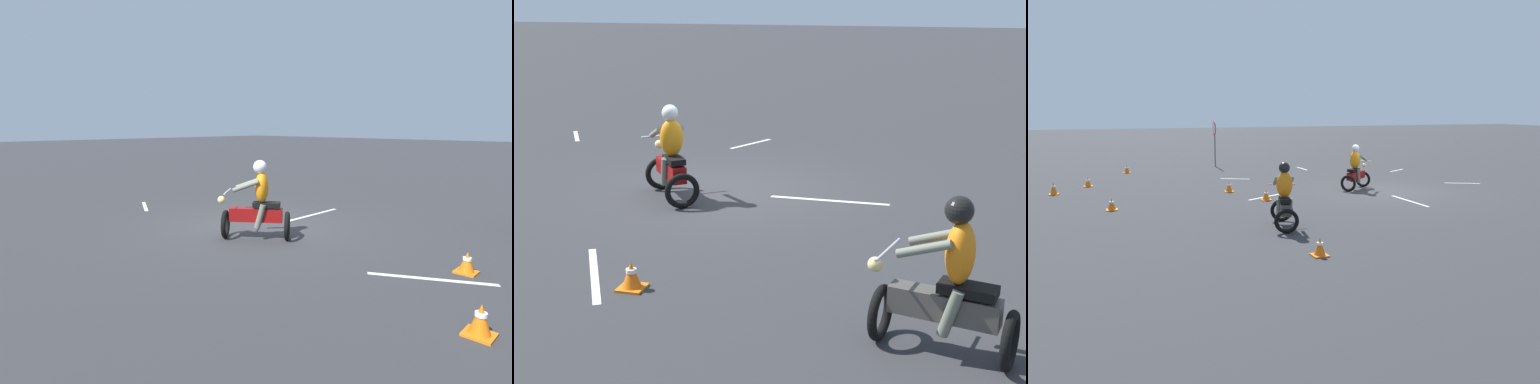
# 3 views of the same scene
# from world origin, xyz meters

# --- Properties ---
(ground_plane) EXTENTS (120.00, 120.00, 0.00)m
(ground_plane) POSITION_xyz_m (0.00, 0.00, 0.00)
(ground_plane) COLOR #333335
(motorcycle_rider_foreground) EXTENTS (1.34, 1.47, 1.66)m
(motorcycle_rider_foreground) POSITION_xyz_m (0.75, 0.80, 0.73)
(motorcycle_rider_foreground) COLOR black
(motorcycle_rider_foreground) RESTS_ON ground
(motorcycle_rider_background) EXTENTS (1.56, 0.95, 1.66)m
(motorcycle_rider_background) POSITION_xyz_m (-3.99, 5.26, 0.73)
(motorcycle_rider_background) COLOR black
(motorcycle_rider_background) RESTS_ON ground
(stop_sign) EXTENTS (0.70, 0.08, 2.30)m
(stop_sign) POSITION_xyz_m (9.66, 4.21, 1.63)
(stop_sign) COLOR slate
(stop_sign) RESTS_ON ground
(traffic_cone_near_left) EXTENTS (0.32, 0.32, 0.35)m
(traffic_cone_near_left) POSITION_xyz_m (-0.25, 4.56, 0.17)
(traffic_cone_near_left) COLOR orange
(traffic_cone_near_left) RESTS_ON ground
(traffic_cone_near_right) EXTENTS (0.32, 0.32, 0.38)m
(traffic_cone_near_right) POSITION_xyz_m (1.73, 5.33, 0.18)
(traffic_cone_near_right) COLOR orange
(traffic_cone_near_right) RESTS_ON ground
(traffic_cone_mid_center) EXTENTS (0.32, 0.32, 0.36)m
(traffic_cone_mid_center) POSITION_xyz_m (8.48, 8.57, 0.17)
(traffic_cone_mid_center) COLOR orange
(traffic_cone_mid_center) RESTS_ON ground
(traffic_cone_mid_left) EXTENTS (0.32, 0.32, 0.36)m
(traffic_cone_mid_left) POSITION_xyz_m (-0.29, 9.33, 0.17)
(traffic_cone_mid_left) COLOR orange
(traffic_cone_mid_left) RESTS_ON ground
(traffic_cone_far_right) EXTENTS (0.32, 0.32, 0.35)m
(traffic_cone_far_right) POSITION_xyz_m (4.71, 10.13, 0.17)
(traffic_cone_far_right) COLOR orange
(traffic_cone_far_right) RESTS_ON ground
(traffic_cone_far_center) EXTENTS (0.32, 0.32, 0.38)m
(traffic_cone_far_center) POSITION_xyz_m (-6.54, 5.39, 0.18)
(traffic_cone_far_center) COLOR orange
(traffic_cone_far_center) RESTS_ON ground
(traffic_cone_far_left) EXTENTS (0.32, 0.32, 0.42)m
(traffic_cone_far_left) POSITION_xyz_m (3.21, 11.20, 0.20)
(traffic_cone_far_left) COLOR orange
(traffic_cone_far_left) RESTS_ON ground
(lane_stripe_e) EXTENTS (1.32, 0.12, 0.01)m
(lane_stripe_e) POSITION_xyz_m (7.36, 0.32, 0.00)
(lane_stripe_e) COLOR silver
(lane_stripe_e) RESTS_ON ground
(lane_stripe_ne) EXTENTS (0.70, 1.17, 0.01)m
(lane_stripe_ne) POSITION_xyz_m (4.92, 4.32, 0.00)
(lane_stripe_ne) COLOR silver
(lane_stripe_ne) RESTS_ON ground
(lane_stripe_nw) EXTENTS (1.03, 1.70, 0.01)m
(lane_stripe_nw) POSITION_xyz_m (0.41, 4.27, 0.00)
(lane_stripe_nw) COLOR silver
(lane_stripe_nw) RESTS_ON ground
(lane_stripe_w) EXTENTS (2.08, 0.10, 0.01)m
(lane_stripe_w) POSITION_xyz_m (-1.93, 0.23, 0.00)
(lane_stripe_w) COLOR silver
(lane_stripe_w) RESTS_ON ground
(lane_stripe_sw) EXTENTS (0.69, 1.29, 0.01)m
(lane_stripe_sw) POSITION_xyz_m (0.69, -3.94, 0.00)
(lane_stripe_sw) COLOR silver
(lane_stripe_sw) RESTS_ON ground
(lane_stripe_se) EXTENTS (0.77, 1.16, 0.01)m
(lane_stripe_se) POSITION_xyz_m (5.15, -3.72, 0.00)
(lane_stripe_se) COLOR silver
(lane_stripe_se) RESTS_ON ground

